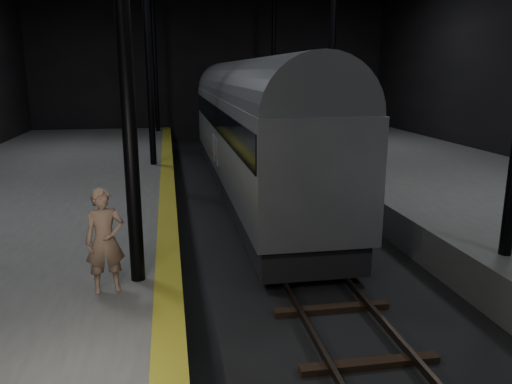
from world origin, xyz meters
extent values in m
plane|color=black|center=(0.00, 0.00, 0.00)|extent=(44.00, 44.00, 0.00)
cube|color=olive|center=(-3.25, 0.00, 1.00)|extent=(0.50, 43.80, 0.01)
cube|color=#3F3328|center=(-0.72, 0.00, 0.17)|extent=(0.08, 43.00, 0.14)
cube|color=#3F3328|center=(0.72, 0.00, 0.17)|extent=(0.08, 43.00, 0.14)
cube|color=black|center=(0.00, 0.00, 0.06)|extent=(2.40, 42.00, 0.12)
cylinder|color=black|center=(-3.80, 8.00, 6.00)|extent=(0.26, 0.26, 10.00)
cylinder|color=black|center=(3.80, 8.00, 6.00)|extent=(0.26, 0.26, 10.00)
cylinder|color=black|center=(-3.80, 20.00, 6.00)|extent=(0.26, 0.26, 10.00)
cylinder|color=black|center=(3.80, 20.00, 6.00)|extent=(0.26, 0.26, 10.00)
cube|color=#96989D|center=(0.00, 6.36, 2.43)|extent=(2.77, 19.07, 2.86)
cube|color=black|center=(0.00, 6.36, 0.64)|extent=(2.53, 18.69, 0.81)
cube|color=black|center=(0.00, 6.36, 3.10)|extent=(2.82, 18.78, 0.86)
cylinder|color=slate|center=(0.00, 6.36, 3.86)|extent=(2.71, 18.88, 2.71)
cube|color=black|center=(0.00, -0.31, 0.29)|extent=(1.72, 2.10, 0.33)
cube|color=black|center=(0.00, 13.04, 0.29)|extent=(1.72, 2.10, 0.33)
cube|color=silver|center=(-1.41, 5.41, 1.86)|extent=(0.04, 0.72, 1.00)
cube|color=silver|center=(-1.41, 6.55, 1.86)|extent=(0.04, 0.72, 1.00)
cylinder|color=#B42116|center=(-1.43, 5.58, 1.62)|extent=(0.03, 0.25, 0.25)
cylinder|color=#B42116|center=(-1.43, 6.72, 1.62)|extent=(0.03, 0.25, 0.25)
imported|color=#916F59|center=(-4.29, -4.42, 1.93)|extent=(0.76, 0.58, 1.86)
camera|label=1|loc=(-3.13, -12.91, 4.78)|focal=35.00mm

